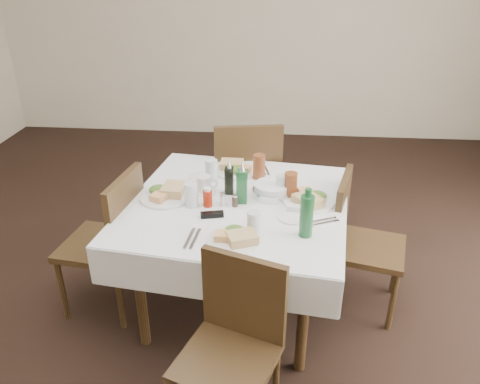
% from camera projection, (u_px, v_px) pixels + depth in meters
% --- Properties ---
extents(ground_plane, '(7.00, 7.00, 0.00)m').
position_uv_depth(ground_plane, '(211.00, 324.00, 2.90)').
color(ground_plane, black).
extents(room_shell, '(6.04, 7.04, 2.80)m').
position_uv_depth(room_shell, '(200.00, 38.00, 2.13)').
color(room_shell, beige).
rests_on(room_shell, ground).
extents(dining_table, '(1.41, 1.41, 0.76)m').
position_uv_depth(dining_table, '(237.00, 214.00, 2.78)').
color(dining_table, '#321F0F').
rests_on(dining_table, ground).
extents(chair_north, '(0.55, 0.55, 1.01)m').
position_uv_depth(chair_north, '(247.00, 176.00, 3.48)').
color(chair_north, '#321F0F').
rests_on(chair_north, ground).
extents(chair_south, '(0.53, 0.53, 0.87)m').
position_uv_depth(chair_south, '(234.00, 336.00, 2.13)').
color(chair_south, '#321F0F').
rests_on(chair_south, ground).
extents(chair_east, '(0.51, 0.51, 0.89)m').
position_uv_depth(chair_east, '(356.00, 235.00, 2.88)').
color(chair_east, '#321F0F').
rests_on(chair_east, ground).
extents(chair_west, '(0.50, 0.50, 0.94)m').
position_uv_depth(chair_west, '(113.00, 235.00, 2.83)').
color(chair_west, '#321F0F').
rests_on(chair_west, ground).
extents(meal_north, '(0.29, 0.29, 0.06)m').
position_uv_depth(meal_north, '(235.00, 169.00, 3.09)').
color(meal_north, white).
rests_on(meal_north, dining_table).
extents(meal_south, '(0.28, 0.28, 0.06)m').
position_uv_depth(meal_south, '(236.00, 237.00, 2.34)').
color(meal_south, white).
rests_on(meal_south, dining_table).
extents(meal_east, '(0.30, 0.30, 0.07)m').
position_uv_depth(meal_east, '(310.00, 199.00, 2.70)').
color(meal_east, white).
rests_on(meal_east, dining_table).
extents(meal_west, '(0.31, 0.31, 0.07)m').
position_uv_depth(meal_west, '(166.00, 193.00, 2.77)').
color(meal_west, white).
rests_on(meal_west, dining_table).
extents(side_plate_a, '(0.18, 0.18, 0.01)m').
position_uv_depth(side_plate_a, '(202.00, 178.00, 3.01)').
color(side_plate_a, white).
rests_on(side_plate_a, dining_table).
extents(side_plate_b, '(0.15, 0.15, 0.01)m').
position_uv_depth(side_plate_b, '(292.00, 218.00, 2.56)').
color(side_plate_b, white).
rests_on(side_plate_b, dining_table).
extents(water_n, '(0.08, 0.08, 0.14)m').
position_uv_depth(water_n, '(212.00, 170.00, 2.96)').
color(water_n, silver).
rests_on(water_n, dining_table).
extents(water_s, '(0.07, 0.07, 0.13)m').
position_uv_depth(water_s, '(254.00, 223.00, 2.39)').
color(water_s, silver).
rests_on(water_s, dining_table).
extents(water_e, '(0.07, 0.07, 0.13)m').
position_uv_depth(water_e, '(282.00, 185.00, 2.77)').
color(water_e, silver).
rests_on(water_e, dining_table).
extents(water_w, '(0.08, 0.08, 0.14)m').
position_uv_depth(water_w, '(191.00, 195.00, 2.66)').
color(water_w, silver).
rests_on(water_w, dining_table).
extents(iced_tea_a, '(0.08, 0.08, 0.16)m').
position_uv_depth(iced_tea_a, '(259.00, 167.00, 2.98)').
color(iced_tea_a, brown).
rests_on(iced_tea_a, dining_table).
extents(iced_tea_b, '(0.08, 0.08, 0.16)m').
position_uv_depth(iced_tea_b, '(291.00, 185.00, 2.75)').
color(iced_tea_b, brown).
rests_on(iced_tea_b, dining_table).
extents(bread_basket, '(0.23, 0.23, 0.08)m').
position_uv_depth(bread_basket, '(271.00, 190.00, 2.79)').
color(bread_basket, silver).
rests_on(bread_basket, dining_table).
extents(oil_cruet_dark, '(0.05, 0.05, 0.21)m').
position_uv_depth(oil_cruet_dark, '(229.00, 179.00, 2.79)').
color(oil_cruet_dark, black).
rests_on(oil_cruet_dark, dining_table).
extents(oil_cruet_green, '(0.06, 0.06, 0.26)m').
position_uv_depth(oil_cruet_green, '(242.00, 185.00, 2.68)').
color(oil_cruet_green, '#205D30').
rests_on(oil_cruet_green, dining_table).
extents(ketchup_bottle, '(0.05, 0.05, 0.12)m').
position_uv_depth(ketchup_bottle, '(208.00, 197.00, 2.66)').
color(ketchup_bottle, '#A41E0B').
rests_on(ketchup_bottle, dining_table).
extents(salt_shaker, '(0.03, 0.03, 0.08)m').
position_uv_depth(salt_shaker, '(223.00, 199.00, 2.67)').
color(salt_shaker, white).
rests_on(salt_shaker, dining_table).
extents(pepper_shaker, '(0.03, 0.03, 0.07)m').
position_uv_depth(pepper_shaker, '(235.00, 200.00, 2.67)').
color(pepper_shaker, '#453128').
rests_on(pepper_shaker, dining_table).
extents(coffee_mug, '(0.16, 0.14, 0.10)m').
position_uv_depth(coffee_mug, '(204.00, 185.00, 2.82)').
color(coffee_mug, white).
rests_on(coffee_mug, dining_table).
extents(sunglasses, '(0.13, 0.07, 0.03)m').
position_uv_depth(sunglasses, '(212.00, 215.00, 2.57)').
color(sunglasses, black).
rests_on(sunglasses, dining_table).
extents(green_bottle, '(0.07, 0.07, 0.27)m').
position_uv_depth(green_bottle, '(307.00, 215.00, 2.35)').
color(green_bottle, '#205D30').
rests_on(green_bottle, dining_table).
extents(sugar_caddy, '(0.09, 0.06, 0.04)m').
position_uv_depth(sugar_caddy, '(294.00, 209.00, 2.61)').
color(sugar_caddy, white).
rests_on(sugar_caddy, dining_table).
extents(cutlery_n, '(0.07, 0.16, 0.01)m').
position_uv_depth(cutlery_n, '(265.00, 170.00, 3.12)').
color(cutlery_n, silver).
rests_on(cutlery_n, dining_table).
extents(cutlery_s, '(0.06, 0.20, 0.01)m').
position_uv_depth(cutlery_s, '(192.00, 239.00, 2.37)').
color(cutlery_s, silver).
rests_on(cutlery_s, dining_table).
extents(cutlery_e, '(0.20, 0.13, 0.01)m').
position_uv_depth(cutlery_e, '(321.00, 222.00, 2.51)').
color(cutlery_e, silver).
rests_on(cutlery_e, dining_table).
extents(cutlery_w, '(0.21, 0.09, 0.01)m').
position_uv_depth(cutlery_w, '(182.00, 186.00, 2.91)').
color(cutlery_w, silver).
rests_on(cutlery_w, dining_table).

